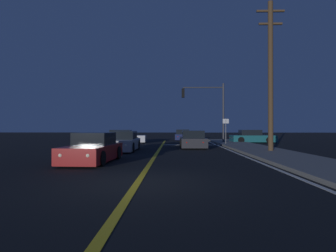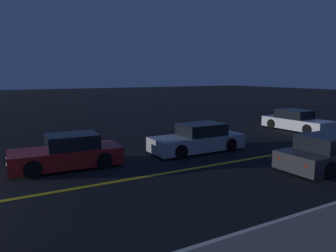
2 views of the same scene
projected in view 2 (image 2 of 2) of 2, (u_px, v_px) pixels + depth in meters
lane_line_center at (201, 167)px, 12.85m from camera, size 0.20×31.42×0.01m
lane_line_edge_right at (306, 212)px, 8.63m from camera, size 0.16×31.42×0.01m
car_parked_curb_red at (68, 153)px, 12.78m from camera, size 1.97×4.35×1.34m
car_lead_oncoming_white at (296, 121)px, 21.58m from camera, size 4.61×2.11×1.34m
car_far_approaching_silver at (198, 139)px, 15.54m from camera, size 1.86×4.66×1.34m
car_side_waiting_charcoal at (331, 153)px, 12.79m from camera, size 1.98×4.75×1.34m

